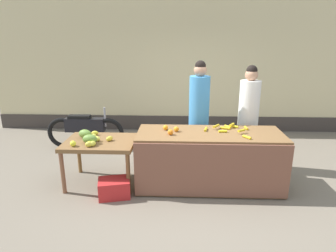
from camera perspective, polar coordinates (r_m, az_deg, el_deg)
name	(u,v)px	position (r m, az deg, el deg)	size (l,w,h in m)	color
ground_plane	(187,184)	(4.63, 3.84, -11.35)	(24.00, 24.00, 0.00)	#756B5B
market_wall_back	(186,62)	(7.06, 3.56, 12.56)	(9.39, 0.23, 3.41)	beige
fruit_stall_counter	(209,160)	(4.46, 8.09, -6.58)	(2.16, 0.84, 0.85)	brown
side_table_wooden	(100,146)	(4.54, -13.22, -3.81)	(1.06, 0.80, 0.70)	brown
banana_bunch_pile	(229,129)	(4.47, 11.97, -0.52)	(0.68, 0.64, 0.07)	gold
orange_pile	(170,129)	(4.30, 0.35, -0.65)	(0.24, 0.33, 0.08)	orange
mango_papaya_pile	(89,138)	(4.50, -15.32, -2.25)	(0.59, 0.62, 0.14)	yellow
vendor_woman_blue_shirt	(199,116)	(4.91, 6.12, 2.02)	(0.34, 0.34, 1.86)	#33333D
vendor_woman_white_shirt	(248,118)	(5.10, 15.54, 1.56)	(0.34, 0.34, 1.78)	#33333D
parked_motorcycle	(85,130)	(6.17, -16.05, -0.69)	(1.60, 0.18, 0.88)	black
produce_crate	(114,188)	(4.31, -10.59, -11.95)	(0.44, 0.32, 0.26)	red
produce_sack	(156,151)	(5.26, -2.45, -4.93)	(0.36, 0.30, 0.48)	maroon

